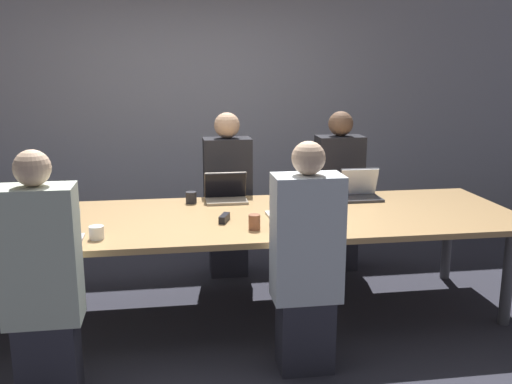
% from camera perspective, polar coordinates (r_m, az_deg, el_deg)
% --- Properties ---
extents(ground_plane, '(24.00, 24.00, 0.00)m').
position_cam_1_polar(ground_plane, '(4.30, -4.16, -12.18)').
color(ground_plane, '#2D2D38').
extents(curtain_wall, '(12.00, 0.06, 2.80)m').
position_cam_1_polar(curtain_wall, '(6.16, -6.08, 8.90)').
color(curtain_wall, '#9999A3').
rests_on(curtain_wall, ground_plane).
extents(conference_table, '(4.41, 1.25, 0.75)m').
position_cam_1_polar(conference_table, '(4.06, -4.32, -3.20)').
color(conference_table, tan).
rests_on(conference_table, ground_plane).
extents(laptop_near_left, '(0.36, 0.22, 0.22)m').
position_cam_1_polar(laptop_near_left, '(3.65, -19.77, -3.95)').
color(laptop_near_left, silver).
rests_on(laptop_near_left, conference_table).
extents(person_near_left, '(0.40, 0.24, 1.39)m').
position_cam_1_polar(person_near_left, '(3.28, -20.59, -8.50)').
color(person_near_left, '#2D2D38').
rests_on(person_near_left, ground_plane).
extents(cup_near_left, '(0.09, 0.09, 0.08)m').
position_cam_1_polar(cup_near_left, '(3.67, -15.65, -3.92)').
color(cup_near_left, white).
rests_on(cup_near_left, conference_table).
extents(laptop_near_midright, '(0.31, 0.23, 0.23)m').
position_cam_1_polar(laptop_near_midright, '(3.70, 4.01, -2.91)').
color(laptop_near_midright, gray).
rests_on(laptop_near_midright, conference_table).
extents(person_near_midright, '(0.40, 0.24, 1.39)m').
position_cam_1_polar(person_near_midright, '(3.37, 5.05, -7.09)').
color(person_near_midright, '#2D2D38').
rests_on(person_near_midright, ground_plane).
extents(cup_near_midright, '(0.08, 0.08, 0.10)m').
position_cam_1_polar(cup_near_midright, '(3.73, -0.16, -3.02)').
color(cup_near_midright, brown).
rests_on(cup_near_midright, conference_table).
extents(laptop_far_right, '(0.31, 0.25, 0.25)m').
position_cam_1_polar(laptop_far_right, '(4.64, 10.34, 0.21)').
color(laptop_far_right, '#333338').
rests_on(laptop_far_right, conference_table).
extents(person_far_right, '(0.40, 0.24, 1.41)m').
position_cam_1_polar(person_far_right, '(5.07, 8.24, -0.19)').
color(person_far_right, '#2D2D38').
rests_on(person_far_right, ground_plane).
extents(cup_far_right, '(0.08, 0.08, 0.10)m').
position_cam_1_polar(cup_far_right, '(4.52, 7.31, -0.31)').
color(cup_far_right, red).
rests_on(cup_far_right, conference_table).
extents(laptop_far_center, '(0.33, 0.23, 0.23)m').
position_cam_1_polar(laptop_far_center, '(4.49, -3.02, -0.09)').
color(laptop_far_center, gray).
rests_on(laptop_far_center, conference_table).
extents(person_far_center, '(0.40, 0.24, 1.41)m').
position_cam_1_polar(person_far_center, '(4.89, -2.84, -0.55)').
color(person_far_center, '#2D2D38').
rests_on(person_far_center, ground_plane).
extents(cup_far_center, '(0.08, 0.08, 0.09)m').
position_cam_1_polar(cup_far_center, '(4.45, -6.50, -0.55)').
color(cup_far_center, '#232328').
rests_on(cup_far_center, conference_table).
extents(stapler, '(0.09, 0.16, 0.05)m').
position_cam_1_polar(stapler, '(3.92, -3.18, -2.62)').
color(stapler, black).
rests_on(stapler, conference_table).
extents(notebook, '(0.18, 0.18, 0.02)m').
position_cam_1_polar(notebook, '(4.07, 2.34, -2.26)').
color(notebook, silver).
rests_on(notebook, conference_table).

